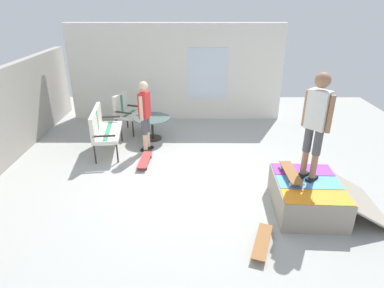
{
  "coord_description": "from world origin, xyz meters",
  "views": [
    {
      "loc": [
        -5.44,
        -0.01,
        3.28
      ],
      "look_at": [
        0.3,
        0.03,
        0.7
      ],
      "focal_mm": 30.53,
      "sensor_mm": 36.0,
      "label": 1
    }
  ],
  "objects_px": {
    "patio_chair_near_house": "(125,110)",
    "skateboard_by_bench": "(145,160)",
    "patio_bench": "(102,127)",
    "skateboard_on_ramp": "(291,173)",
    "skateboard_spare": "(262,242)",
    "person_skater": "(316,119)",
    "patio_table": "(152,124)",
    "skate_ramp": "(309,196)",
    "person_watching": "(145,112)"
  },
  "relations": [
    {
      "from": "skateboard_on_ramp",
      "to": "skate_ramp",
      "type": "bearing_deg",
      "value": -117.6
    },
    {
      "from": "person_watching",
      "to": "person_skater",
      "type": "height_order",
      "value": "person_skater"
    },
    {
      "from": "person_watching",
      "to": "skateboard_on_ramp",
      "type": "distance_m",
      "value": 3.51
    },
    {
      "from": "person_skater",
      "to": "skateboard_on_ramp",
      "type": "height_order",
      "value": "person_skater"
    },
    {
      "from": "skate_ramp",
      "to": "person_watching",
      "type": "bearing_deg",
      "value": 52.18
    },
    {
      "from": "patio_chair_near_house",
      "to": "patio_table",
      "type": "bearing_deg",
      "value": -122.85
    },
    {
      "from": "patio_table",
      "to": "skateboard_on_ramp",
      "type": "distance_m",
      "value": 3.91
    },
    {
      "from": "person_skater",
      "to": "patio_table",
      "type": "bearing_deg",
      "value": 45.65
    },
    {
      "from": "patio_chair_near_house",
      "to": "skateboard_on_ramp",
      "type": "xyz_separation_m",
      "value": [
        -3.34,
        -3.42,
        0.0
      ]
    },
    {
      "from": "skate_ramp",
      "to": "patio_bench",
      "type": "xyz_separation_m",
      "value": [
        2.24,
        3.99,
        0.35
      ]
    },
    {
      "from": "patio_bench",
      "to": "person_skater",
      "type": "relative_size",
      "value": 0.74
    },
    {
      "from": "patio_table",
      "to": "person_watching",
      "type": "xyz_separation_m",
      "value": [
        -0.66,
        0.06,
        0.54
      ]
    },
    {
      "from": "patio_bench",
      "to": "skateboard_on_ramp",
      "type": "height_order",
      "value": "patio_bench"
    },
    {
      "from": "person_watching",
      "to": "patio_table",
      "type": "bearing_deg",
      "value": -5.56
    },
    {
      "from": "patio_chair_near_house",
      "to": "skateboard_on_ramp",
      "type": "bearing_deg",
      "value": -134.34
    },
    {
      "from": "patio_chair_near_house",
      "to": "person_skater",
      "type": "bearing_deg",
      "value": -132.28
    },
    {
      "from": "patio_bench",
      "to": "patio_table",
      "type": "xyz_separation_m",
      "value": [
        0.77,
        -1.03,
        -0.21
      ]
    },
    {
      "from": "person_watching",
      "to": "skateboard_on_ramp",
      "type": "height_order",
      "value": "person_watching"
    },
    {
      "from": "patio_chair_near_house",
      "to": "skateboard_by_bench",
      "type": "relative_size",
      "value": 1.26
    },
    {
      "from": "patio_bench",
      "to": "skateboard_by_bench",
      "type": "relative_size",
      "value": 1.62
    },
    {
      "from": "person_skater",
      "to": "patio_bench",
      "type": "bearing_deg",
      "value": 62.08
    },
    {
      "from": "skateboard_by_bench",
      "to": "skateboard_spare",
      "type": "relative_size",
      "value": 0.99
    },
    {
      "from": "person_skater",
      "to": "skateboard_on_ramp",
      "type": "xyz_separation_m",
      "value": [
        0.01,
        0.27,
        -0.95
      ]
    },
    {
      "from": "skate_ramp",
      "to": "skateboard_by_bench",
      "type": "bearing_deg",
      "value": 60.94
    },
    {
      "from": "person_skater",
      "to": "person_watching",
      "type": "bearing_deg",
      "value": 53.65
    },
    {
      "from": "skate_ramp",
      "to": "patio_table",
      "type": "xyz_separation_m",
      "value": [
        3.01,
        2.96,
        0.14
      ]
    },
    {
      "from": "patio_table",
      "to": "skateboard_spare",
      "type": "bearing_deg",
      "value": -152.69
    },
    {
      "from": "patio_bench",
      "to": "skateboard_on_ramp",
      "type": "distance_m",
      "value": 4.24
    },
    {
      "from": "patio_table",
      "to": "skateboard_on_ramp",
      "type": "bearing_deg",
      "value": -136.98
    },
    {
      "from": "person_skater",
      "to": "skateboard_spare",
      "type": "distance_m",
      "value": 2.03
    },
    {
      "from": "skateboard_spare",
      "to": "skateboard_on_ramp",
      "type": "height_order",
      "value": "skateboard_on_ramp"
    },
    {
      "from": "skate_ramp",
      "to": "skateboard_on_ramp",
      "type": "xyz_separation_m",
      "value": [
        0.16,
        0.3,
        0.35
      ]
    },
    {
      "from": "skateboard_by_bench",
      "to": "skateboard_on_ramp",
      "type": "relative_size",
      "value": 1.01
    },
    {
      "from": "patio_chair_near_house",
      "to": "person_watching",
      "type": "distance_m",
      "value": 1.38
    },
    {
      "from": "patio_chair_near_house",
      "to": "skateboard_spare",
      "type": "xyz_separation_m",
      "value": [
        -4.41,
        -2.78,
        -0.53
      ]
    },
    {
      "from": "patio_chair_near_house",
      "to": "skate_ramp",
      "type": "bearing_deg",
      "value": -133.25
    },
    {
      "from": "patio_chair_near_house",
      "to": "person_watching",
      "type": "relative_size",
      "value": 0.63
    },
    {
      "from": "patio_chair_near_house",
      "to": "skateboard_on_ramp",
      "type": "distance_m",
      "value": 4.78
    },
    {
      "from": "patio_chair_near_house",
      "to": "skateboard_on_ramp",
      "type": "relative_size",
      "value": 1.27
    },
    {
      "from": "patio_table",
      "to": "skateboard_by_bench",
      "type": "height_order",
      "value": "patio_table"
    },
    {
      "from": "person_watching",
      "to": "patio_chair_near_house",
      "type": "bearing_deg",
      "value": 31.1
    },
    {
      "from": "person_skater",
      "to": "skateboard_spare",
      "type": "height_order",
      "value": "person_skater"
    },
    {
      "from": "patio_bench",
      "to": "patio_table",
      "type": "relative_size",
      "value": 1.46
    },
    {
      "from": "patio_bench",
      "to": "skateboard_by_bench",
      "type": "distance_m",
      "value": 1.28
    },
    {
      "from": "patio_bench",
      "to": "person_watching",
      "type": "relative_size",
      "value": 0.8
    },
    {
      "from": "skateboard_by_bench",
      "to": "skateboard_on_ramp",
      "type": "bearing_deg",
      "value": -119.22
    },
    {
      "from": "patio_bench",
      "to": "skateboard_spare",
      "type": "xyz_separation_m",
      "value": [
        -3.15,
        -3.06,
        -0.53
      ]
    },
    {
      "from": "patio_chair_near_house",
      "to": "person_skater",
      "type": "height_order",
      "value": "person_skater"
    },
    {
      "from": "skateboard_on_ramp",
      "to": "patio_bench",
      "type": "bearing_deg",
      "value": 60.54
    },
    {
      "from": "patio_bench",
      "to": "person_skater",
      "type": "xyz_separation_m",
      "value": [
        -2.1,
        -3.96,
        0.95
      ]
    }
  ]
}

